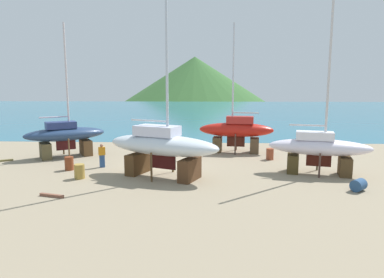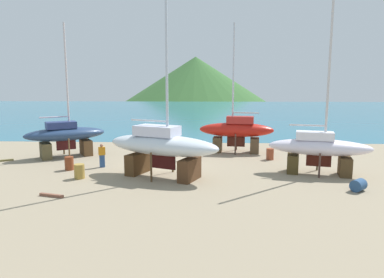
{
  "view_description": "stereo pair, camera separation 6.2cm",
  "coord_description": "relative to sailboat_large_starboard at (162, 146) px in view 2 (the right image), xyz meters",
  "views": [
    {
      "loc": [
        3.1,
        -23.93,
        5.62
      ],
      "look_at": [
        2.13,
        0.6,
        1.78
      ],
      "focal_mm": 32.7,
      "sensor_mm": 36.0,
      "label": 1
    },
    {
      "loc": [
        3.16,
        -23.92,
        5.62
      ],
      "look_at": [
        2.13,
        0.6,
        1.78
      ],
      "focal_mm": 32.7,
      "sensor_mm": 36.0,
      "label": 2
    }
  ],
  "objects": [
    {
      "name": "sea_water",
      "position": [
        -0.45,
        54.01,
        -1.93
      ],
      "size": [
        166.1,
        82.49,
        0.01
      ],
      "primitive_type": "cube",
      "color": "#276A84",
      "rests_on": "ground"
    },
    {
      "name": "ground_plane",
      "position": [
        -0.45,
        0.56,
        -1.93
      ],
      "size": [
        48.81,
        48.81,
        0.0
      ],
      "primitive_type": "plane",
      "color": "gray"
    },
    {
      "name": "headland_hill",
      "position": [
        -2.68,
        147.41,
        -1.93
      ],
      "size": [
        118.44,
        118.44,
        37.16
      ],
      "primitive_type": "cone",
      "color": "#36622E",
      "rests_on": "ground"
    },
    {
      "name": "timber_plank_near",
      "position": [
        -5.12,
        -4.12,
        -1.86
      ],
      "size": [
        1.36,
        0.51,
        0.14
      ],
      "primitive_type": "cube",
      "rotation": [
        0.0,
        0.0,
        2.87
      ],
      "color": "brown",
      "rests_on": "ground"
    },
    {
      "name": "sailboat_small_center",
      "position": [
        -8.3,
        5.68,
        -0.23
      ],
      "size": [
        6.21,
        4.98,
        10.22
      ],
      "rotation": [
        0.0,
        0.0,
        0.57
      ],
      "color": "brown",
      "rests_on": "ground"
    },
    {
      "name": "barrel_rust_far",
      "position": [
        10.8,
        -2.49,
        -1.61
      ],
      "size": [
        0.99,
        0.99,
        0.64
      ],
      "primitive_type": "cylinder",
      "rotation": [
        1.57,
        0.0,
        2.32
      ],
      "color": "navy",
      "rests_on": "ground"
    },
    {
      "name": "barrel_rust_mid",
      "position": [
        -4.94,
        -0.62,
        -1.49
      ],
      "size": [
        0.86,
        0.86,
        0.88
      ],
      "primitive_type": "cylinder",
      "rotation": [
        0.0,
        0.0,
        0.89
      ],
      "color": "#A38038",
      "rests_on": "ground"
    },
    {
      "name": "worker",
      "position": [
        -4.43,
        2.31,
        -1.09
      ],
      "size": [
        0.5,
        0.4,
        1.63
      ],
      "rotation": [
        0.0,
        0.0,
        5.13
      ],
      "color": "#2C4E87",
      "rests_on": "ground"
    },
    {
      "name": "sailboat_large_starboard",
      "position": [
        0.0,
        0.0,
        0.0
      ],
      "size": [
        7.7,
        5.08,
        12.22
      ],
      "rotation": [
        0.0,
        0.0,
        -0.41
      ],
      "color": "#4D301C",
      "rests_on": "ground"
    },
    {
      "name": "barrel_by_slipway",
      "position": [
        7.51,
        5.25,
        -1.51
      ],
      "size": [
        0.7,
        0.7,
        0.85
      ],
      "primitive_type": "cylinder",
      "rotation": [
        0.0,
        0.0,
        1.89
      ],
      "color": "brown",
      "rests_on": "ground"
    },
    {
      "name": "timber_short_skew",
      "position": [
        -2.27,
        6.02,
        -1.83
      ],
      "size": [
        0.79,
        1.46,
        0.19
      ],
      "primitive_type": "cube",
      "rotation": [
        0.0,
        0.0,
        2.02
      ],
      "color": "brown",
      "rests_on": "ground"
    },
    {
      "name": "sailboat_far_slipway",
      "position": [
        5.18,
        8.04,
        -0.11
      ],
      "size": [
        6.3,
        2.5,
        10.48
      ],
      "rotation": [
        0.0,
        0.0,
        3.01
      ],
      "color": "#4F3D26",
      "rests_on": "ground"
    },
    {
      "name": "barrel_rust_near",
      "position": [
        -6.39,
        1.44,
        -1.48
      ],
      "size": [
        0.59,
        0.59,
        0.9
      ],
      "primitive_type": "cylinder",
      "rotation": [
        0.0,
        0.0,
        1.61
      ],
      "color": "brown",
      "rests_on": "ground"
    },
    {
      "name": "sailboat_mid_port",
      "position": [
        9.78,
        1.09,
        -0.27
      ],
      "size": [
        6.49,
        3.22,
        10.9
      ],
      "rotation": [
        0.0,
        0.0,
        -0.24
      ],
      "color": "#4C361E",
      "rests_on": "ground"
    }
  ]
}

